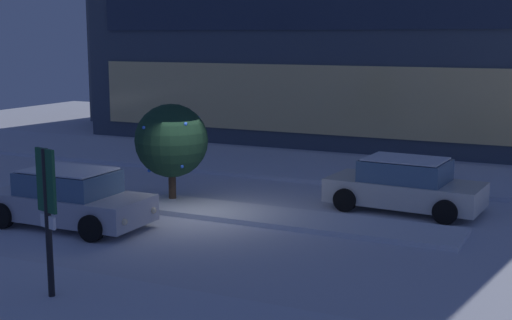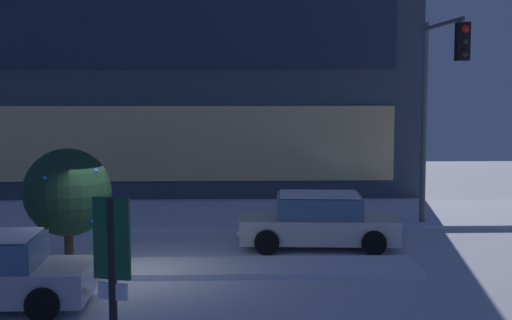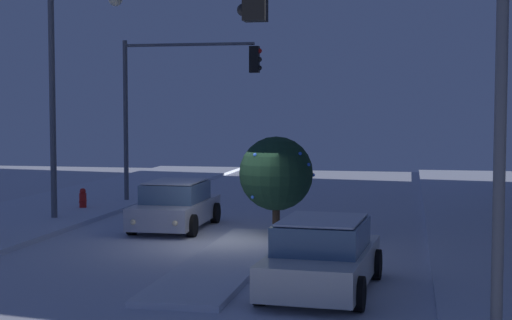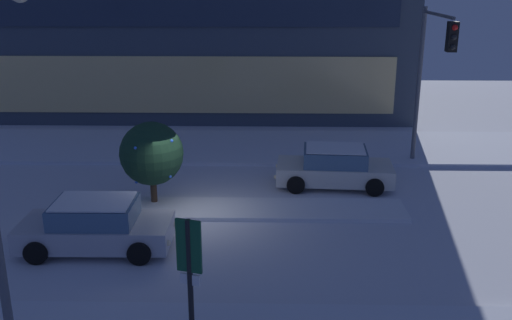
% 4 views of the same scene
% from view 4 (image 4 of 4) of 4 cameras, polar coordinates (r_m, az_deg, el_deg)
% --- Properties ---
extents(ground, '(52.00, 52.00, 0.00)m').
position_cam_4_polar(ground, '(18.98, -6.20, -5.69)').
color(ground, silver).
extents(curb_strip_far, '(52.00, 5.20, 0.14)m').
position_cam_4_polar(curb_strip_far, '(26.39, -4.08, 1.35)').
color(curb_strip_far, silver).
rests_on(curb_strip_far, ground).
extents(median_strip, '(9.00, 1.80, 0.14)m').
position_cam_4_polar(median_strip, '(19.32, 1.47, -4.93)').
color(median_strip, silver).
rests_on(median_strip, ground).
extents(car_near, '(4.40, 2.08, 1.49)m').
position_cam_4_polar(car_near, '(17.16, -15.60, -6.34)').
color(car_near, '#B7B7C1').
rests_on(car_near, ground).
extents(car_far, '(4.46, 2.33, 1.49)m').
position_cam_4_polar(car_far, '(21.62, 7.78, -0.76)').
color(car_far, silver).
rests_on(car_far, ground).
extents(traffic_light_corner_far_right, '(0.32, 4.08, 6.39)m').
position_cam_4_polar(traffic_light_corner_far_right, '(22.91, 17.01, 9.26)').
color(traffic_light_corner_far_right, '#565960').
rests_on(traffic_light_corner_far_right, ground).
extents(parking_info_sign, '(0.54, 0.22, 2.90)m').
position_cam_4_polar(parking_info_sign, '(12.07, -6.61, -10.49)').
color(parking_info_sign, black).
rests_on(parking_info_sign, ground).
extents(decorated_tree_median, '(2.14, 2.17, 2.93)m').
position_cam_4_polar(decorated_tree_median, '(19.55, -10.31, 0.62)').
color(decorated_tree_median, '#473323').
rests_on(decorated_tree_median, ground).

